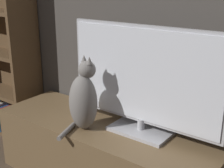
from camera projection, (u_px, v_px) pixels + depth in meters
tv_stand at (104, 155)px, 2.04m from camera, size 1.50×0.50×0.44m
tv at (143, 80)px, 1.79m from camera, size 0.99×0.22×0.64m
cat at (84, 99)px, 1.88m from camera, size 0.22×0.32×0.46m
bookshelf at (1, 43)px, 2.69m from camera, size 0.74×0.28×1.78m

